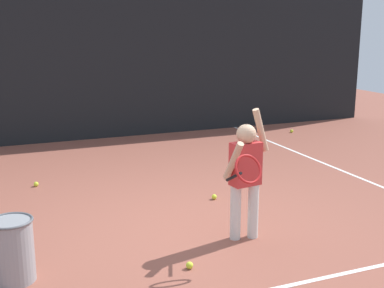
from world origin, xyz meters
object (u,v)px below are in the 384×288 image
tennis_ball_0 (214,197)px  tennis_ball_3 (190,265)px  tennis_ball_1 (292,131)px  tennis_ball_2 (36,184)px  tennis_player (246,171)px  ball_hopper (12,250)px

tennis_ball_0 → tennis_ball_3: 1.90m
tennis_ball_1 → tennis_ball_2: same height
tennis_player → tennis_ball_3: (-0.77, -0.41, -0.69)m
tennis_ball_2 → tennis_ball_3: size_ratio=1.00×
tennis_player → tennis_ball_0: bearing=71.2°
tennis_ball_1 → tennis_ball_0: bearing=-135.3°
tennis_ball_0 → tennis_ball_2: same height
tennis_player → ball_hopper: bearing=172.3°
ball_hopper → tennis_ball_3: bearing=-13.8°
tennis_ball_1 → tennis_ball_2: bearing=-161.6°
tennis_player → tennis_ball_2: bearing=116.3°
tennis_player → ball_hopper: 2.30m
tennis_ball_2 → tennis_ball_3: bearing=-70.6°
ball_hopper → tennis_player: bearing=1.1°
ball_hopper → tennis_ball_0: 2.79m
tennis_player → tennis_ball_1: size_ratio=20.46×
tennis_ball_0 → ball_hopper: bearing=-152.9°
ball_hopper → tennis_ball_0: bearing=27.1°
tennis_player → ball_hopper: (-2.25, -0.04, -0.44)m
tennis_ball_2 → tennis_ball_0: bearing=-34.2°
tennis_ball_1 → tennis_ball_3: size_ratio=1.00×
tennis_player → tennis_ball_0: tennis_player is taller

